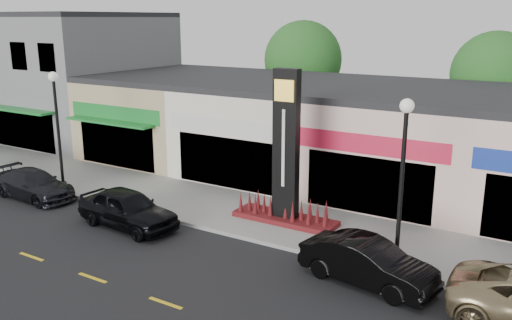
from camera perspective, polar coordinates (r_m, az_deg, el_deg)
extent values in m
plane|color=black|center=(20.13, -10.42, -8.80)|extent=(120.00, 120.00, 0.00)
cube|color=gray|center=(23.26, -3.29, -5.08)|extent=(52.00, 4.30, 0.15)
cube|color=gray|center=(21.57, -6.71, -6.79)|extent=(52.00, 0.20, 0.15)
cube|color=slate|center=(39.72, -19.24, 8.21)|extent=(12.00, 10.00, 8.00)
cube|color=#262628|center=(39.52, -19.76, 14.19)|extent=(12.00, 10.00, 0.30)
cube|color=black|center=(37.16, -24.76, 3.22)|extent=(9.00, 0.10, 2.40)
cube|color=black|center=(34.99, -23.66, 10.00)|extent=(1.40, 0.10, 1.60)
cube|color=black|center=(32.99, -21.11, 10.03)|extent=(1.40, 0.10, 1.60)
cube|color=tan|center=(33.24, -8.42, 4.70)|extent=(7.00, 10.00, 4.50)
cube|color=#262628|center=(32.91, -8.58, 8.81)|extent=(7.00, 10.00, 0.30)
cube|color=black|center=(29.85, -14.42, 1.58)|extent=(5.25, 0.10, 2.40)
cube|color=#1C812F|center=(29.53, -14.63, 4.80)|extent=(6.30, 0.12, 0.80)
cube|color=#1C812F|center=(29.29, -15.21, 3.88)|extent=(5.60, 0.90, 0.12)
cube|color=white|center=(29.31, 2.20, 3.51)|extent=(7.00, 10.00, 4.50)
cube|color=#262628|center=(28.94, 2.24, 8.17)|extent=(7.00, 10.00, 0.30)
cube|color=black|center=(25.41, -3.30, -0.23)|extent=(5.25, 0.10, 2.40)
cube|color=silver|center=(25.03, -3.35, 3.53)|extent=(6.30, 0.12, 0.80)
cube|color=beige|center=(26.68, 15.43, 1.86)|extent=(7.00, 10.00, 4.50)
cube|color=#262628|center=(26.27, 15.78, 6.96)|extent=(7.00, 10.00, 0.30)
cube|color=black|center=(22.32, 11.67, -2.65)|extent=(5.25, 0.10, 2.40)
cube|color=red|center=(21.88, 11.90, 1.60)|extent=(6.30, 0.12, 0.80)
cylinder|color=#382619|center=(37.54, 4.85, 4.90)|extent=(0.36, 0.36, 3.15)
sphere|color=#1E591C|center=(37.10, 4.97, 10.47)|extent=(5.20, 5.20, 5.20)
cylinder|color=#382619|center=(34.03, 23.22, 2.58)|extent=(0.36, 0.36, 2.97)
sphere|color=#1E591C|center=(33.55, 23.81, 8.27)|extent=(4.80, 4.80, 4.80)
cylinder|color=black|center=(27.19, -19.62, -2.50)|extent=(0.32, 0.32, 0.30)
cylinder|color=black|center=(26.59, -20.08, 2.66)|extent=(0.14, 0.14, 5.00)
sphere|color=silver|center=(26.21, -20.58, 8.22)|extent=(0.44, 0.44, 0.44)
cylinder|color=black|center=(18.39, 14.51, -10.36)|extent=(0.32, 0.32, 0.30)
cylinder|color=black|center=(17.50, 15.03, -2.91)|extent=(0.14, 0.14, 5.00)
sphere|color=silver|center=(16.92, 15.61, 5.52)|extent=(0.44, 0.44, 0.44)
cube|color=#540E1D|center=(21.61, 3.08, -6.17)|extent=(4.20, 1.30, 0.20)
cube|color=black|center=(20.75, 3.18, 1.33)|extent=(1.00, 0.40, 6.00)
cube|color=yellow|center=(20.16, 2.97, 7.30)|extent=(0.80, 0.05, 0.80)
cube|color=silver|center=(20.56, 2.89, 1.21)|extent=(0.12, 0.04, 3.00)
imported|color=black|center=(26.55, -22.35, -2.40)|extent=(1.96, 4.46, 1.28)
imported|color=black|center=(21.75, -13.37, -5.00)|extent=(2.14, 4.57, 1.51)
imported|color=black|center=(17.20, 11.70, -10.53)|extent=(2.16, 4.45, 1.41)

